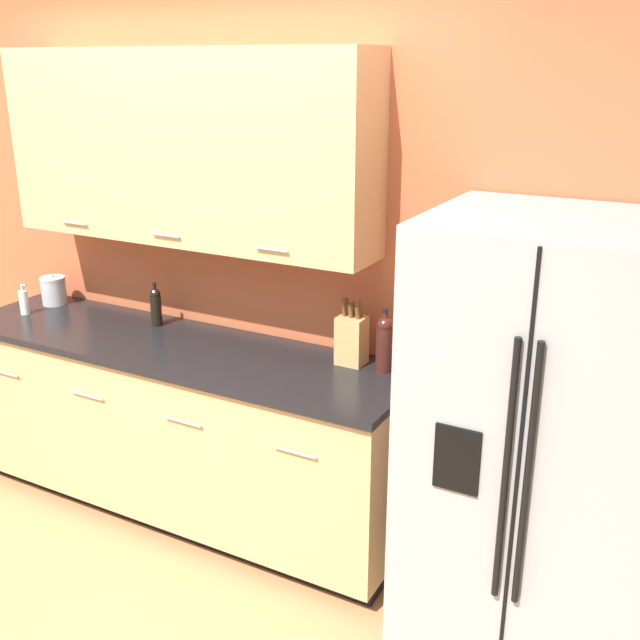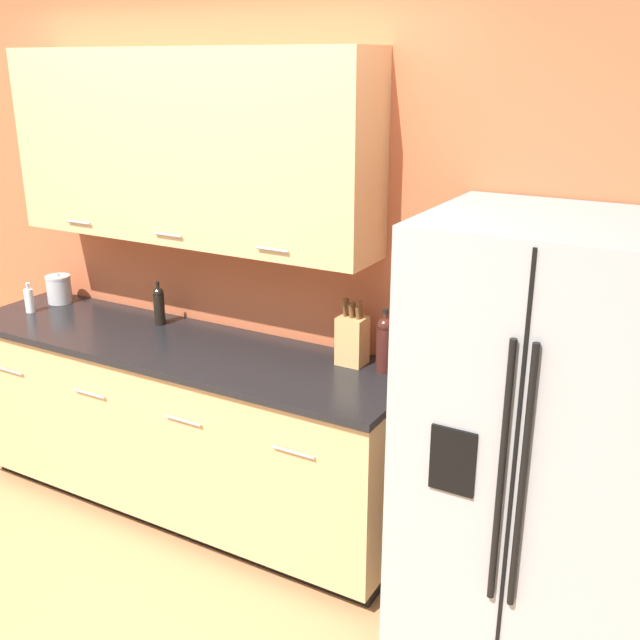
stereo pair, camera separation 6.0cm
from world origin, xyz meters
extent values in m
plane|color=#B27F51|center=(0.00, 0.00, 0.00)|extent=(14.00, 14.00, 0.00)
cube|color=#BC5B38|center=(0.00, 1.39, 1.30)|extent=(10.00, 0.05, 2.60)
cube|color=tan|center=(-0.07, 1.21, 1.85)|extent=(1.93, 0.32, 0.88)
cylinder|color=#99999E|center=(-0.65, 1.03, 1.47)|extent=(0.16, 0.01, 0.01)
cylinder|color=#99999E|center=(-0.07, 1.03, 1.47)|extent=(0.16, 0.01, 0.01)
cylinder|color=#99999E|center=(0.51, 1.03, 1.47)|extent=(0.16, 0.01, 0.01)
cube|color=black|center=(-0.07, 1.09, 0.04)|extent=(2.36, 0.54, 0.09)
cube|color=tan|center=(-0.07, 1.05, 0.49)|extent=(2.40, 0.62, 0.81)
cube|color=black|center=(-0.07, 1.03, 0.92)|extent=(2.42, 0.64, 0.03)
cylinder|color=#99999E|center=(-0.93, 0.72, 0.72)|extent=(0.20, 0.01, 0.01)
cylinder|color=#99999E|center=(-0.36, 0.72, 0.72)|extent=(0.20, 0.01, 0.01)
cylinder|color=#99999E|center=(0.22, 0.72, 0.72)|extent=(0.20, 0.01, 0.01)
cylinder|color=#99999E|center=(0.79, 0.72, 0.72)|extent=(0.20, 0.01, 0.01)
cube|color=#9E9EA0|center=(1.72, 0.97, 0.87)|extent=(0.92, 0.77, 1.73)
cube|color=black|center=(1.72, 0.58, 0.87)|extent=(0.01, 0.01, 1.70)
cylinder|color=black|center=(1.69, 0.57, 0.95)|extent=(0.02, 0.02, 0.95)
cylinder|color=black|center=(1.76, 0.57, 0.95)|extent=(0.02, 0.02, 0.95)
cube|color=black|center=(1.52, 0.58, 0.95)|extent=(0.16, 0.01, 0.24)
cube|color=tan|center=(0.81, 1.22, 1.04)|extent=(0.12, 0.11, 0.22)
cylinder|color=brown|center=(0.77, 1.24, 1.20)|extent=(0.02, 0.04, 0.08)
cylinder|color=brown|center=(0.77, 1.20, 1.20)|extent=(0.01, 0.03, 0.09)
cylinder|color=brown|center=(0.81, 1.24, 1.19)|extent=(0.02, 0.03, 0.07)
cylinder|color=brown|center=(0.81, 1.20, 1.19)|extent=(0.02, 0.04, 0.07)
cylinder|color=brown|center=(0.84, 1.24, 1.20)|extent=(0.01, 0.03, 0.08)
cylinder|color=brown|center=(0.84, 1.20, 1.19)|extent=(0.02, 0.03, 0.06)
cylinder|color=#3D1914|center=(0.97, 1.21, 1.03)|extent=(0.07, 0.07, 0.20)
sphere|color=#3D1914|center=(0.97, 1.21, 1.15)|extent=(0.07, 0.07, 0.07)
cylinder|color=#3D1914|center=(0.97, 1.21, 1.17)|extent=(0.02, 0.02, 0.07)
cylinder|color=black|center=(0.97, 1.21, 1.21)|extent=(0.03, 0.03, 0.02)
cylinder|color=white|center=(-1.06, 1.01, 1.00)|extent=(0.05, 0.05, 0.13)
cylinder|color=#B2B2B5|center=(-1.06, 1.01, 1.08)|extent=(0.02, 0.02, 0.04)
cylinder|color=#B2B2B5|center=(-1.04, 1.01, 1.10)|extent=(0.03, 0.01, 0.01)
cylinder|color=black|center=(-0.31, 1.20, 1.01)|extent=(0.06, 0.06, 0.16)
sphere|color=black|center=(-0.31, 1.20, 1.10)|extent=(0.05, 0.05, 0.05)
cylinder|color=black|center=(-0.31, 1.20, 1.12)|extent=(0.02, 0.02, 0.06)
cylinder|color=black|center=(-0.31, 1.20, 1.16)|extent=(0.02, 0.02, 0.01)
cylinder|color=#B7B7BA|center=(-1.05, 1.21, 1.01)|extent=(0.14, 0.14, 0.14)
cylinder|color=#B7B7BA|center=(-1.05, 1.21, 1.08)|extent=(0.14, 0.14, 0.01)
sphere|color=#B7B7BA|center=(-1.05, 1.21, 1.10)|extent=(0.02, 0.02, 0.02)
camera|label=1|loc=(2.18, -1.61, 2.23)|focal=42.00mm
camera|label=2|loc=(2.23, -1.58, 2.23)|focal=42.00mm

